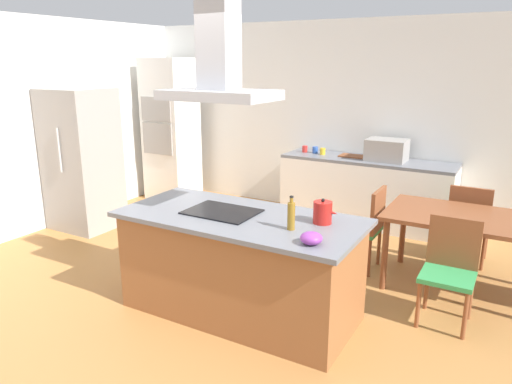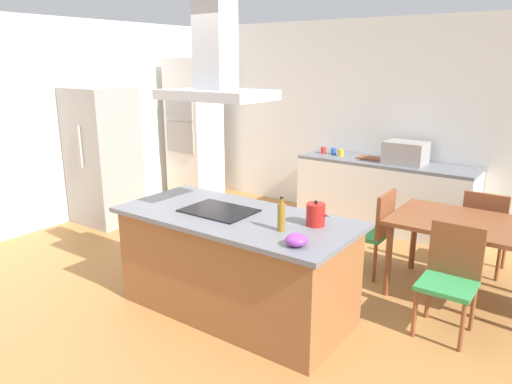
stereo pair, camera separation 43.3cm
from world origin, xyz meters
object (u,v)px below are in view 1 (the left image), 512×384
(cutting_board, at_px, (352,156))
(refrigerator, at_px, (82,160))
(coffee_mug_red, at_px, (305,149))
(wall_oven_stack, at_px, (171,130))
(olive_oil_bottle, at_px, (291,215))
(countertop_microwave, at_px, (387,150))
(coffee_mug_yellow, at_px, (323,151))
(cooktop, at_px, (222,212))
(range_hood, at_px, (219,68))
(chair_at_left_end, at_px, (367,224))
(coffee_mug_blue, at_px, (315,150))
(mixing_bowl, at_px, (311,238))
(chair_facing_island, at_px, (450,264))
(tea_kettle, at_px, (323,212))
(chair_facing_back_wall, at_px, (469,220))
(dining_table, at_px, (463,223))

(cutting_board, bearing_deg, refrigerator, -146.13)
(coffee_mug_red, xyz_separation_m, wall_oven_stack, (-2.20, -0.26, 0.16))
(olive_oil_bottle, bearing_deg, coffee_mug_red, 112.12)
(countertop_microwave, xyz_separation_m, coffee_mug_yellow, (-0.88, -0.01, -0.09))
(cooktop, height_order, olive_oil_bottle, olive_oil_bottle)
(olive_oil_bottle, height_order, coffee_mug_red, olive_oil_bottle)
(range_hood, bearing_deg, chair_at_left_end, 59.31)
(countertop_microwave, relative_size, coffee_mug_blue, 5.56)
(mixing_bowl, relative_size, refrigerator, 0.09)
(wall_oven_stack, xyz_separation_m, refrigerator, (-0.08, -1.71, -0.19))
(range_hood, bearing_deg, chair_facing_island, 23.70)
(cooktop, distance_m, wall_oven_stack, 3.80)
(cooktop, height_order, countertop_microwave, countertop_microwave)
(coffee_mug_red, xyz_separation_m, range_hood, (0.52, -2.90, 1.16))
(tea_kettle, distance_m, cutting_board, 2.85)
(refrigerator, bearing_deg, range_hood, -18.42)
(olive_oil_bottle, bearing_deg, countertop_microwave, 91.12)
(coffee_mug_yellow, bearing_deg, wall_oven_stack, -174.95)
(coffee_mug_blue, xyz_separation_m, range_hood, (0.36, -2.91, 1.16))
(olive_oil_bottle, relative_size, cutting_board, 0.79)
(wall_oven_stack, height_order, chair_facing_back_wall, wall_oven_stack)
(tea_kettle, bearing_deg, coffee_mug_red, 116.63)
(coffee_mug_red, xyz_separation_m, chair_at_left_end, (1.37, -1.46, -0.44))
(chair_facing_back_wall, xyz_separation_m, chair_facing_island, (0.00, -1.33, 0.00))
(mixing_bowl, relative_size, dining_table, 0.12)
(mixing_bowl, relative_size, coffee_mug_blue, 1.79)
(cutting_board, bearing_deg, cooktop, -93.40)
(cutting_board, relative_size, dining_table, 0.24)
(chair_at_left_end, bearing_deg, chair_facing_back_wall, 36.01)
(dining_table, relative_size, chair_facing_island, 1.57)
(coffee_mug_red, bearing_deg, range_hood, -79.89)
(coffee_mug_yellow, distance_m, chair_facing_back_wall, 2.19)
(tea_kettle, height_order, mixing_bowl, tea_kettle)
(refrigerator, height_order, chair_facing_island, refrigerator)
(tea_kettle, height_order, chair_facing_island, tea_kettle)
(coffee_mug_blue, height_order, wall_oven_stack, wall_oven_stack)
(cutting_board, distance_m, refrigerator, 3.58)
(chair_facing_island, distance_m, chair_at_left_end, 1.13)
(mixing_bowl, distance_m, range_hood, 1.53)
(tea_kettle, xyz_separation_m, mixing_bowl, (0.10, -0.46, -0.05))
(countertop_microwave, height_order, wall_oven_stack, wall_oven_stack)
(mixing_bowl, bearing_deg, cutting_board, 103.64)
(coffee_mug_blue, xyz_separation_m, coffee_mug_yellow, (0.13, -0.05, 0.00))
(countertop_microwave, height_order, coffee_mug_yellow, countertop_microwave)
(cutting_board, distance_m, wall_oven_stack, 2.92)
(coffee_mug_red, bearing_deg, mixing_bowl, -65.26)
(refrigerator, xyz_separation_m, chair_at_left_end, (3.66, 0.51, -0.40))
(refrigerator, bearing_deg, cooktop, -18.42)
(wall_oven_stack, relative_size, dining_table, 1.57)
(coffee_mug_red, bearing_deg, cutting_board, 2.11)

